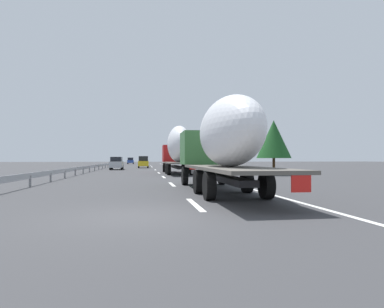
{
  "coord_description": "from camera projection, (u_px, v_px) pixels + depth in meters",
  "views": [
    {
      "loc": [
        -8.96,
        -0.08,
        1.52
      ],
      "look_at": [
        21.04,
        -4.51,
        1.96
      ],
      "focal_mm": 31.21,
      "sensor_mm": 36.0,
      "label": 1
    }
  ],
  "objects": [
    {
      "name": "truck_trailing",
      "position": [
        222.0,
        141.0,
        15.02
      ],
      "size": [
        13.42,
        2.55,
        4.06
      ],
      "color": "#387038",
      "rests_on": "ground_plane"
    },
    {
      "name": "tree_3",
      "position": [
        274.0,
        139.0,
        31.19
      ],
      "size": [
        3.22,
        3.22,
        5.14
      ],
      "color": "#472D19",
      "rests_on": "ground_plane"
    },
    {
      "name": "edge_line_right",
      "position": [
        177.0,
        168.0,
        54.15
      ],
      "size": [
        110.0,
        0.2,
        0.01
      ],
      "primitive_type": "cube",
      "color": "white",
      "rests_on": "ground_plane"
    },
    {
      "name": "car_yellow_coupe",
      "position": [
        143.0,
        162.0,
        56.33
      ],
      "size": [
        4.13,
        1.75,
        1.97
      ],
      "color": "gold",
      "rests_on": "ground_plane"
    },
    {
      "name": "lane_stripe_9",
      "position": [
        149.0,
        164.0,
        97.55
      ],
      "size": [
        3.2,
        0.2,
        0.01
      ],
      "primitive_type": "cube",
      "color": "white",
      "rests_on": "ground_plane"
    },
    {
      "name": "lane_stripe_2",
      "position": [
        164.0,
        177.0,
        27.87
      ],
      "size": [
        3.2,
        0.2,
        0.01
      ],
      "primitive_type": "cube",
      "color": "white",
      "rests_on": "ground_plane"
    },
    {
      "name": "guardrail_median",
      "position": [
        102.0,
        165.0,
        50.5
      ],
      "size": [
        94.0,
        0.1,
        0.76
      ],
      "color": "#9EA0A5",
      "rests_on": "ground_plane"
    },
    {
      "name": "tree_0",
      "position": [
        219.0,
        147.0,
        47.28
      ],
      "size": [
        3.41,
        3.41,
        5.13
      ],
      "color": "#472D19",
      "rests_on": "ground_plane"
    },
    {
      "name": "lane_stripe_8",
      "position": [
        149.0,
        164.0,
        95.59
      ],
      "size": [
        3.2,
        0.2,
        0.01
      ],
      "primitive_type": "cube",
      "color": "white",
      "rests_on": "ground_plane"
    },
    {
      "name": "lane_stripe_7",
      "position": [
        151.0,
        166.0,
        74.94
      ],
      "size": [
        3.2,
        0.2,
        0.01
      ],
      "primitive_type": "cube",
      "color": "white",
      "rests_on": "ground_plane"
    },
    {
      "name": "lane_stripe_6",
      "position": [
        151.0,
        166.0,
        66.97
      ],
      "size": [
        3.2,
        0.2,
        0.01
      ],
      "primitive_type": "cube",
      "color": "white",
      "rests_on": "ground_plane"
    },
    {
      "name": "car_black_suv",
      "position": [
        144.0,
        162.0,
        71.41
      ],
      "size": [
        4.34,
        1.83,
        1.89
      ],
      "color": "black",
      "rests_on": "ground_plane"
    },
    {
      "name": "lane_stripe_4",
      "position": [
        155.0,
        170.0,
        45.98
      ],
      "size": [
        3.2,
        0.2,
        0.01
      ],
      "primitive_type": "cube",
      "color": "white",
      "rests_on": "ground_plane"
    },
    {
      "name": "tree_4",
      "position": [
        187.0,
        153.0,
        88.91
      ],
      "size": [
        3.02,
        3.02,
        5.11
      ],
      "color": "#472D19",
      "rests_on": "ground_plane"
    },
    {
      "name": "car_silver_hatch",
      "position": [
        117.0,
        163.0,
        47.11
      ],
      "size": [
        4.6,
        1.73,
        1.8
      ],
      "color": "#ADB2B7",
      "rests_on": "ground_plane"
    },
    {
      "name": "road_sign",
      "position": [
        188.0,
        155.0,
        49.66
      ],
      "size": [
        0.1,
        0.9,
        2.92
      ],
      "color": "gray",
      "rests_on": "ground_plane"
    },
    {
      "name": "lane_stripe_1",
      "position": [
        172.0,
        184.0,
        19.83
      ],
      "size": [
        3.2,
        0.2,
        0.01
      ],
      "primitive_type": "cube",
      "color": "white",
      "rests_on": "ground_plane"
    },
    {
      "name": "tree_1",
      "position": [
        190.0,
        151.0,
        82.09
      ],
      "size": [
        2.81,
        2.81,
        5.19
      ],
      "color": "#472D19",
      "rests_on": "ground_plane"
    },
    {
      "name": "lane_stripe_0",
      "position": [
        195.0,
        204.0,
        11.07
      ],
      "size": [
        3.2,
        0.2,
        0.01
      ],
      "primitive_type": "cube",
      "color": "white",
      "rests_on": "ground_plane"
    },
    {
      "name": "lane_stripe_5",
      "position": [
        152.0,
        167.0,
        62.4
      ],
      "size": [
        3.2,
        0.2,
        0.01
      ],
      "primitive_type": "cube",
      "color": "white",
      "rests_on": "ground_plane"
    },
    {
      "name": "truck_lead",
      "position": [
        178.0,
        148.0,
        33.99
      ],
      "size": [
        12.75,
        2.55,
        4.77
      ],
      "color": "#B21919",
      "rests_on": "ground_plane"
    },
    {
      "name": "ground_plane",
      "position": [
        142.0,
        169.0,
        48.4
      ],
      "size": [
        260.0,
        260.0,
        0.0
      ],
      "primitive_type": "plane",
      "color": "#38383A"
    },
    {
      "name": "lane_stripe_3",
      "position": [
        159.0,
        173.0,
        36.15
      ],
      "size": [
        3.2,
        0.2,
        0.01
      ],
      "primitive_type": "cube",
      "color": "white",
      "rests_on": "ground_plane"
    },
    {
      "name": "car_blue_sedan",
      "position": [
        131.0,
        161.0,
        100.19
      ],
      "size": [
        4.29,
        1.87,
        1.92
      ],
      "color": "#28479E",
      "rests_on": "ground_plane"
    },
    {
      "name": "tree_2",
      "position": [
        215.0,
        141.0,
        58.45
      ],
      "size": [
        4.0,
        4.0,
        7.35
      ],
      "color": "#472D19",
      "rests_on": "ground_plane"
    }
  ]
}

